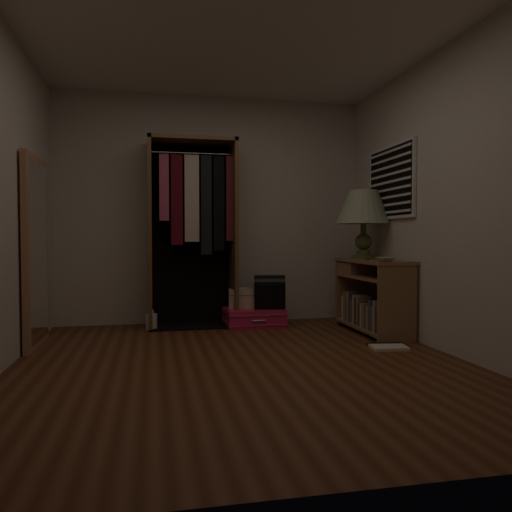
{
  "coord_description": "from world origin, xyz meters",
  "views": [
    {
      "loc": [
        -0.67,
        -3.76,
        0.97
      ],
      "look_at": [
        0.3,
        0.95,
        0.8
      ],
      "focal_mm": 35.0,
      "sensor_mm": 36.0,
      "label": 1
    }
  ],
  "objects_px": {
    "console_bookshelf": "(371,294)",
    "black_bag": "(269,291)",
    "white_jug": "(151,322)",
    "pink_suitcase": "(254,317)",
    "floor_mirror": "(36,252)",
    "table_lamp": "(364,209)",
    "open_wardrobe": "(195,217)",
    "train_case": "(242,298)"
  },
  "relations": [
    {
      "from": "console_bookshelf",
      "to": "black_bag",
      "type": "xyz_separation_m",
      "value": [
        -0.95,
        0.54,
        -0.0
      ]
    },
    {
      "from": "console_bookshelf",
      "to": "white_jug",
      "type": "height_order",
      "value": "console_bookshelf"
    },
    {
      "from": "console_bookshelf",
      "to": "pink_suitcase",
      "type": "height_order",
      "value": "console_bookshelf"
    },
    {
      "from": "floor_mirror",
      "to": "table_lamp",
      "type": "distance_m",
      "value": 3.28
    },
    {
      "from": "open_wardrobe",
      "to": "pink_suitcase",
      "type": "distance_m",
      "value": 1.28
    },
    {
      "from": "open_wardrobe",
      "to": "train_case",
      "type": "xyz_separation_m",
      "value": [
        0.51,
        -0.1,
        -0.9
      ]
    },
    {
      "from": "floor_mirror",
      "to": "table_lamp",
      "type": "bearing_deg",
      "value": 4.41
    },
    {
      "from": "pink_suitcase",
      "to": "black_bag",
      "type": "relative_size",
      "value": 1.79
    },
    {
      "from": "console_bookshelf",
      "to": "open_wardrobe",
      "type": "height_order",
      "value": "open_wardrobe"
    },
    {
      "from": "table_lamp",
      "to": "console_bookshelf",
      "type": "bearing_deg",
      "value": -91.48
    },
    {
      "from": "floor_mirror",
      "to": "white_jug",
      "type": "height_order",
      "value": "floor_mirror"
    },
    {
      "from": "train_case",
      "to": "white_jug",
      "type": "height_order",
      "value": "train_case"
    },
    {
      "from": "pink_suitcase",
      "to": "white_jug",
      "type": "distance_m",
      "value": 1.11
    },
    {
      "from": "console_bookshelf",
      "to": "open_wardrobe",
      "type": "relative_size",
      "value": 0.55
    },
    {
      "from": "train_case",
      "to": "open_wardrobe",
      "type": "bearing_deg",
      "value": 175.09
    },
    {
      "from": "floor_mirror",
      "to": "pink_suitcase",
      "type": "distance_m",
      "value": 2.32
    },
    {
      "from": "train_case",
      "to": "white_jug",
      "type": "xyz_separation_m",
      "value": [
        -0.99,
        -0.07,
        -0.21
      ]
    },
    {
      "from": "console_bookshelf",
      "to": "table_lamp",
      "type": "xyz_separation_m",
      "value": [
        0.01,
        0.21,
        0.9
      ]
    },
    {
      "from": "pink_suitcase",
      "to": "train_case",
      "type": "xyz_separation_m",
      "value": [
        -0.11,
        0.07,
        0.2
      ]
    },
    {
      "from": "pink_suitcase",
      "to": "black_bag",
      "type": "height_order",
      "value": "black_bag"
    },
    {
      "from": "open_wardrobe",
      "to": "floor_mirror",
      "type": "distance_m",
      "value": 1.71
    },
    {
      "from": "pink_suitcase",
      "to": "white_jug",
      "type": "xyz_separation_m",
      "value": [
        -1.11,
        0.0,
        -0.01
      ]
    },
    {
      "from": "console_bookshelf",
      "to": "train_case",
      "type": "distance_m",
      "value": 1.39
    },
    {
      "from": "white_jug",
      "to": "pink_suitcase",
      "type": "bearing_deg",
      "value": -0.01
    },
    {
      "from": "white_jug",
      "to": "floor_mirror",
      "type": "bearing_deg",
      "value": -149.2
    },
    {
      "from": "floor_mirror",
      "to": "black_bag",
      "type": "distance_m",
      "value": 2.4
    },
    {
      "from": "floor_mirror",
      "to": "train_case",
      "type": "bearing_deg",
      "value": 18.6
    },
    {
      "from": "table_lamp",
      "to": "floor_mirror",
      "type": "bearing_deg",
      "value": -175.59
    },
    {
      "from": "console_bookshelf",
      "to": "floor_mirror",
      "type": "relative_size",
      "value": 0.66
    },
    {
      "from": "pink_suitcase",
      "to": "white_jug",
      "type": "relative_size",
      "value": 3.15
    },
    {
      "from": "open_wardrobe",
      "to": "floor_mirror",
      "type": "bearing_deg",
      "value": -152.54
    },
    {
      "from": "train_case",
      "to": "floor_mirror",
      "type": "bearing_deg",
      "value": -155.5
    },
    {
      "from": "open_wardrobe",
      "to": "train_case",
      "type": "relative_size",
      "value": 6.24
    },
    {
      "from": "open_wardrobe",
      "to": "white_jug",
      "type": "bearing_deg",
      "value": -160.28
    },
    {
      "from": "black_bag",
      "to": "pink_suitcase",
      "type": "bearing_deg",
      "value": -176.1
    },
    {
      "from": "black_bag",
      "to": "train_case",
      "type": "bearing_deg",
      "value": 172.6
    },
    {
      "from": "pink_suitcase",
      "to": "table_lamp",
      "type": "distance_m",
      "value": 1.68
    },
    {
      "from": "black_bag",
      "to": "open_wardrobe",
      "type": "bearing_deg",
      "value": 177.14
    },
    {
      "from": "black_bag",
      "to": "white_jug",
      "type": "height_order",
      "value": "black_bag"
    },
    {
      "from": "pink_suitcase",
      "to": "table_lamp",
      "type": "xyz_separation_m",
      "value": [
        1.13,
        -0.35,
        1.19
      ]
    },
    {
      "from": "console_bookshelf",
      "to": "black_bag",
      "type": "distance_m",
      "value": 1.09
    },
    {
      "from": "open_wardrobe",
      "to": "table_lamp",
      "type": "relative_size",
      "value": 2.79
    }
  ]
}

